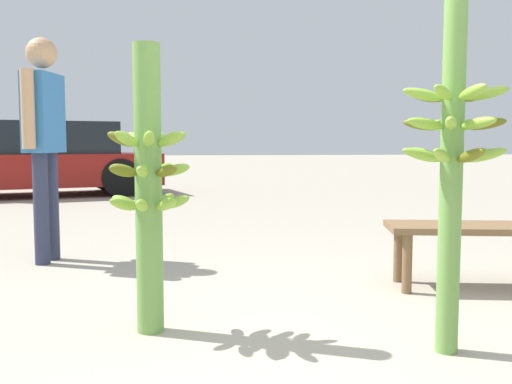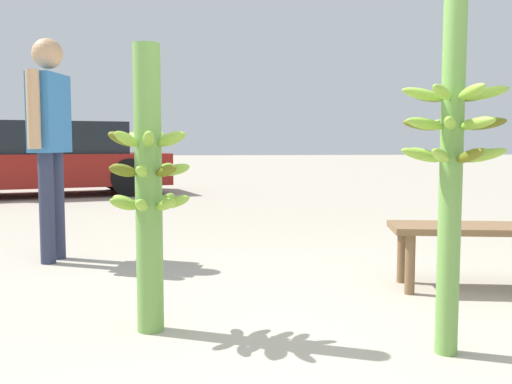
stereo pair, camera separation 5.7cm
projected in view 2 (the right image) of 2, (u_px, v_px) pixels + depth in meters
name	position (u px, v px, depth m)	size (l,w,h in m)	color
ground_plane	(306.00, 365.00, 2.35)	(80.00, 80.00, 0.00)	#A89E8C
banana_stalk_left	(149.00, 185.00, 2.72)	(0.40, 0.40, 1.38)	#6B9E47
banana_stalk_center	(452.00, 150.00, 2.41)	(0.44, 0.44, 1.66)	#6B9E47
vendor_person	(50.00, 128.00, 4.33)	(0.25, 0.60, 1.70)	#2D334C
market_bench	(476.00, 236.00, 3.53)	(1.10, 0.59, 0.41)	brown
parked_car	(53.00, 160.00, 9.96)	(4.28, 2.75, 1.27)	maroon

